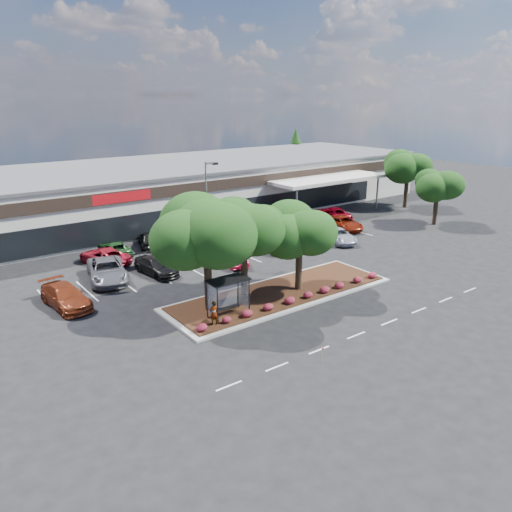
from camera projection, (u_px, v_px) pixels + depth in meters
ground at (337, 306)px, 35.74m from camera, size 160.00×160.00×0.00m
retail_store at (139, 192)px, 60.71m from camera, size 80.40×25.20×6.25m
landscape_island at (281, 293)px, 37.63m from camera, size 18.00×6.00×0.26m
lane_markings at (250, 267)px, 43.62m from camera, size 33.12×20.06×0.01m
shrub_row at (299, 297)px, 35.90m from camera, size 17.00×0.80×0.50m
bus_shelter at (227, 286)px, 33.03m from camera, size 2.75×1.55×2.59m
island_tree_west at (207, 255)px, 33.35m from camera, size 7.20×7.20×7.89m
island_tree_mid at (244, 247)px, 35.96m from camera, size 6.60×6.60×7.32m
island_tree_east at (299, 248)px, 37.21m from camera, size 5.80×5.80×6.50m
tree_east_near at (437, 197)px, 57.13m from camera, size 5.60×5.60×6.51m
tree_east_far at (407, 179)px, 65.91m from camera, size 6.40×6.40×7.62m
conifer_north_east at (295, 154)px, 87.26m from camera, size 3.96×3.96×9.00m
person_waiting at (214, 313)px, 31.96m from camera, size 0.62×0.43×1.63m
light_pole at (208, 221)px, 43.30m from camera, size 1.40×0.82×9.06m
survey_stake at (322, 353)px, 27.95m from camera, size 0.07×0.14×0.96m
car_0 at (66, 296)px, 35.35m from camera, size 2.72×5.56×1.56m
car_1 at (107, 270)px, 40.34m from camera, size 4.32×6.70×1.72m
car_2 at (156, 266)px, 41.83m from camera, size 2.56×5.08×1.42m
car_3 at (234, 257)px, 44.22m from camera, size 2.70×4.48×1.39m
car_4 at (220, 254)px, 44.92m from camera, size 3.51×4.85×1.53m
car_5 at (275, 244)px, 48.27m from camera, size 3.38×5.27×1.35m
car_6 at (339, 236)px, 50.93m from camera, size 3.83×5.49×1.39m
car_8 at (344, 223)px, 55.79m from camera, size 3.67×5.77×1.48m
car_9 at (104, 256)px, 44.27m from camera, size 3.66×5.82×1.50m
car_10 at (114, 248)px, 46.83m from camera, size 2.50×4.89×1.32m
car_11 at (149, 239)px, 49.36m from camera, size 3.23×5.00×1.58m
car_12 at (196, 229)px, 53.07m from camera, size 1.96×4.69×1.59m
car_13 at (218, 229)px, 53.65m from camera, size 3.27×4.93×1.33m
car_14 at (253, 233)px, 52.09m from camera, size 2.62×5.01×1.35m
car_15 at (279, 222)px, 56.26m from camera, size 2.65×4.95×1.55m
car_16 at (301, 218)px, 57.65m from camera, size 2.65×5.37×1.69m
car_17 at (333, 214)px, 59.99m from camera, size 4.26×6.20×1.58m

